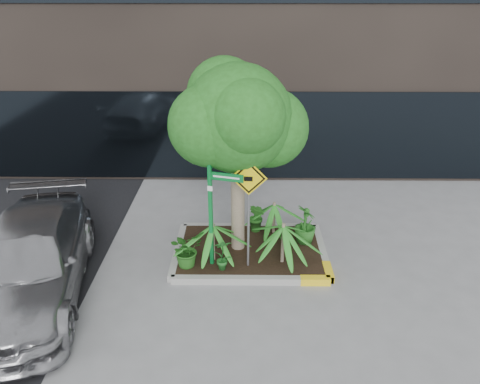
{
  "coord_description": "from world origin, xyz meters",
  "views": [
    {
      "loc": [
        0.07,
        -8.58,
        5.6
      ],
      "look_at": [
        -0.02,
        0.2,
        1.57
      ],
      "focal_mm": 35.0,
      "sensor_mm": 36.0,
      "label": 1
    }
  ],
  "objects_px": {
    "street_sign_post": "(214,204)",
    "cattle_sign": "(249,196)",
    "tree": "(238,118)",
    "parked_car": "(29,262)"
  },
  "relations": [
    {
      "from": "tree",
      "to": "street_sign_post",
      "type": "bearing_deg",
      "value": -125.95
    },
    {
      "from": "parked_car",
      "to": "street_sign_post",
      "type": "bearing_deg",
      "value": 3.87
    },
    {
      "from": "parked_car",
      "to": "street_sign_post",
      "type": "distance_m",
      "value": 3.66
    },
    {
      "from": "tree",
      "to": "street_sign_post",
      "type": "relative_size",
      "value": 1.72
    },
    {
      "from": "tree",
      "to": "street_sign_post",
      "type": "height_order",
      "value": "tree"
    },
    {
      "from": "cattle_sign",
      "to": "tree",
      "type": "bearing_deg",
      "value": 112.12
    },
    {
      "from": "parked_car",
      "to": "street_sign_post",
      "type": "xyz_separation_m",
      "value": [
        3.46,
        0.88,
        0.8
      ]
    },
    {
      "from": "tree",
      "to": "street_sign_post",
      "type": "distance_m",
      "value": 1.75
    },
    {
      "from": "tree",
      "to": "parked_car",
      "type": "xyz_separation_m",
      "value": [
        -3.93,
        -1.52,
        -2.37
      ]
    },
    {
      "from": "street_sign_post",
      "to": "cattle_sign",
      "type": "bearing_deg",
      "value": 9.76
    }
  ]
}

